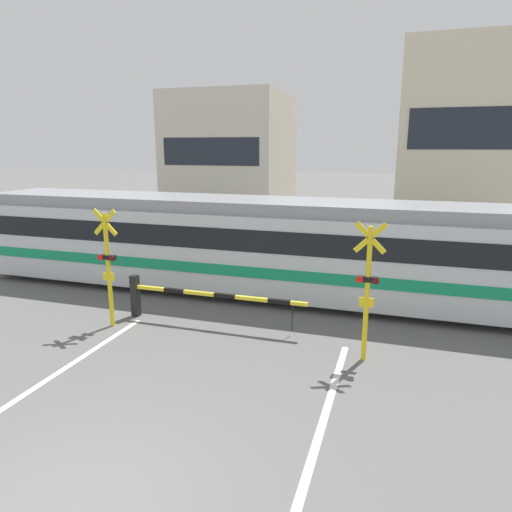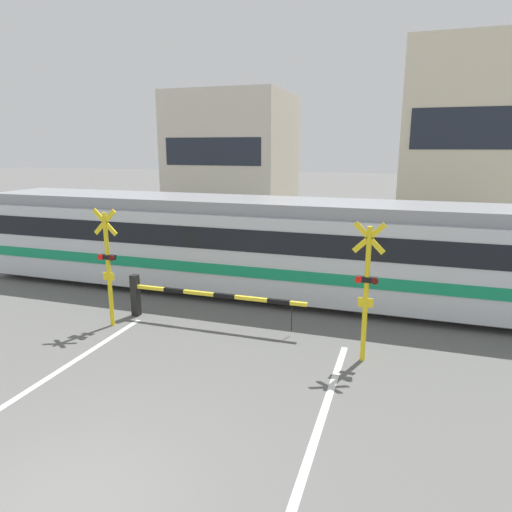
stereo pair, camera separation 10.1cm
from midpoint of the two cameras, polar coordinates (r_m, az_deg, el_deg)
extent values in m
cube|color=gray|center=(13.94, 1.17, -5.56)|extent=(50.00, 0.10, 0.08)
cube|color=gray|center=(15.25, 2.76, -3.88)|extent=(50.00, 0.10, 0.08)
cube|color=white|center=(6.88, 5.22, -28.46)|extent=(0.14, 10.14, 0.01)
cube|color=silver|center=(14.01, 5.28, 0.47)|extent=(21.46, 2.71, 2.44)
cube|color=gray|center=(13.77, 5.41, 6.15)|extent=(21.25, 2.39, 0.36)
cube|color=#148C59|center=(14.10, 5.25, -0.97)|extent=(21.48, 2.77, 0.32)
cube|color=black|center=(13.90, 5.33, 2.68)|extent=(20.60, 2.75, 0.64)
cube|color=black|center=(19.33, -27.54, 4.26)|extent=(0.03, 1.90, 0.80)
cylinder|color=black|center=(16.44, -18.65, -2.07)|extent=(0.76, 0.12, 0.76)
cylinder|color=black|center=(17.56, -15.88, -0.90)|extent=(0.76, 0.12, 0.76)
cube|color=black|center=(13.08, -14.62, -4.79)|extent=(0.20, 0.20, 1.17)
cube|color=yellow|center=(11.90, -4.81, -4.86)|extent=(4.83, 0.09, 0.09)
cube|color=black|center=(12.40, -9.97, -4.25)|extent=(0.58, 0.10, 0.10)
cube|color=black|center=(11.81, -3.73, -4.98)|extent=(0.58, 0.10, 0.10)
cube|color=black|center=(11.37, 3.10, -5.71)|extent=(0.58, 0.10, 0.10)
cylinder|color=black|center=(11.43, 4.73, -7.70)|extent=(0.02, 0.02, 0.68)
cube|color=black|center=(17.01, 14.95, -0.58)|extent=(0.20, 0.20, 1.17)
cube|color=yellow|center=(17.23, 6.97, 0.88)|extent=(4.83, 0.09, 0.09)
cube|color=black|center=(17.05, 10.95, 0.59)|extent=(0.58, 0.10, 0.10)
cube|color=black|center=(17.28, 6.19, 0.93)|extent=(0.58, 0.10, 0.10)
cube|color=black|center=(17.63, 1.58, 1.26)|extent=(0.58, 0.10, 0.10)
cylinder|color=black|center=(17.81, 0.53, 0.13)|extent=(0.02, 0.02, 0.68)
cylinder|color=yellow|center=(12.29, -17.72, -1.74)|extent=(0.11, 0.11, 2.99)
cube|color=yellow|center=(12.03, -18.14, 4.05)|extent=(0.68, 0.04, 0.68)
cube|color=yellow|center=(12.03, -18.14, 4.05)|extent=(0.68, 0.04, 0.68)
cube|color=black|center=(12.20, -17.84, -0.11)|extent=(0.44, 0.12, 0.12)
cylinder|color=red|center=(12.24, -18.69, -0.13)|extent=(0.15, 0.03, 0.15)
cylinder|color=#4C0C0C|center=(12.04, -17.39, -0.25)|extent=(0.15, 0.03, 0.15)
cube|color=yellow|center=(12.31, -17.72, -2.44)|extent=(0.32, 0.03, 0.20)
cylinder|color=yellow|center=(10.06, 13.85, -4.83)|extent=(0.11, 0.11, 2.99)
cube|color=yellow|center=(9.75, 14.27, 2.21)|extent=(0.68, 0.04, 0.68)
cube|color=yellow|center=(9.75, 14.27, 2.21)|extent=(0.68, 0.04, 0.68)
cube|color=black|center=(9.96, 13.97, -2.86)|extent=(0.44, 0.12, 0.12)
cylinder|color=red|center=(9.90, 12.95, -2.91)|extent=(0.15, 0.03, 0.15)
cylinder|color=#4C0C0C|center=(9.87, 14.92, -3.06)|extent=(0.15, 0.03, 0.15)
cube|color=yellow|center=(10.09, 13.80, -5.67)|extent=(0.32, 0.03, 0.20)
cylinder|color=#33384C|center=(20.97, 6.52, 1.96)|extent=(0.13, 0.13, 0.85)
cylinder|color=#33384C|center=(20.94, 6.90, 1.93)|extent=(0.13, 0.13, 0.85)
cube|color=maroon|center=(20.81, 6.76, 3.99)|extent=(0.38, 0.22, 0.67)
sphere|color=tan|center=(20.74, 6.80, 5.23)|extent=(0.23, 0.23, 0.23)
cube|color=beige|center=(30.19, -2.70, 12.24)|extent=(7.04, 6.92, 7.85)
cube|color=#1E232D|center=(26.97, -5.40, 12.87)|extent=(5.92, 0.03, 1.57)
cube|color=beige|center=(28.31, 23.84, 13.13)|extent=(5.83, 6.92, 9.90)
cube|color=#1E232D|center=(24.86, 24.68, 14.30)|extent=(4.89, 0.03, 1.98)
camera|label=1|loc=(0.05, -89.77, 0.05)|focal=32.00mm
camera|label=2|loc=(0.05, 90.23, -0.05)|focal=32.00mm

